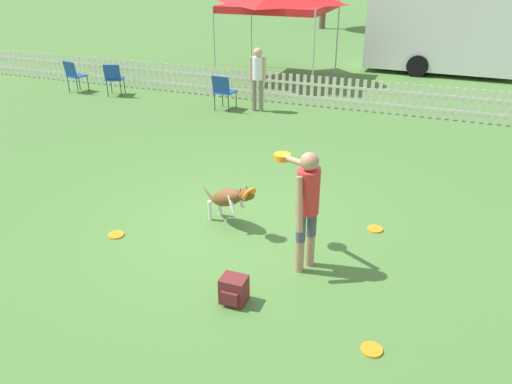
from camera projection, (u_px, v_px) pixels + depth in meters
name	position (u px, v px, depth m)	size (l,w,h in m)	color
ground_plane	(230.00, 229.00, 7.31)	(240.00, 240.00, 0.00)	#4C7A38
handler_person	(306.00, 197.00, 6.02)	(0.79, 0.93, 1.58)	tan
leaping_dog	(229.00, 198.00, 7.19)	(1.09, 0.63, 0.78)	brown
frisbee_near_handler	(375.00, 229.00, 7.28)	(0.23, 0.23, 0.02)	orange
frisbee_near_dog	(116.00, 235.00, 7.13)	(0.23, 0.23, 0.02)	orange
frisbee_midfield	(372.00, 350.00, 5.08)	(0.23, 0.23, 0.02)	orange
backpack_on_grass	(234.00, 290.00, 5.72)	(0.29, 0.28, 0.33)	maroon
picket_fence	(334.00, 93.00, 12.71)	(27.56, 0.04, 0.81)	silver
folding_chair_blue_left	(223.00, 89.00, 12.50)	(0.52, 0.54, 0.90)	#333338
folding_chair_center	(114.00, 77.00, 13.78)	(0.58, 0.59, 0.90)	#333338
folding_chair_green_right	(74.00, 74.00, 14.12)	(0.54, 0.56, 0.90)	#333338
spectator_standing	(258.00, 74.00, 12.29)	(0.41, 0.27, 1.57)	#7A705B
equipment_trailer	(444.00, 32.00, 16.29)	(5.57, 2.33, 2.44)	white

